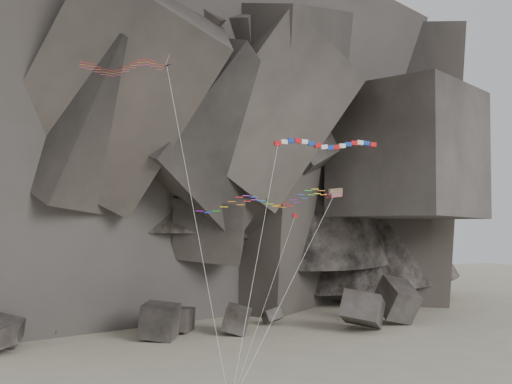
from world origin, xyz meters
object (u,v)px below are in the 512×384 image
object	(u,v)px
pennant_kite	(285,243)
delta_kite	(120,67)
banner_kite	(326,145)
parafoil_kite	(264,200)

from	to	relation	value
pennant_kite	delta_kite	bearing A→B (deg)	139.55
banner_kite	pennant_kite	xyz separation A→B (m)	(-5.17, -2.58, -9.23)
delta_kite	parafoil_kite	size ratio (longest dim) A/B	1.66
delta_kite	parafoil_kite	xyz separation A→B (m)	(13.17, -0.00, -11.45)
banner_kite	parafoil_kite	bearing A→B (deg)	-169.69
parafoil_kite	banner_kite	bearing A→B (deg)	-0.12
banner_kite	delta_kite	bearing A→B (deg)	-173.17
delta_kite	banner_kite	distance (m)	20.57
parafoil_kite	pennant_kite	distance (m)	4.53
delta_kite	pennant_kite	distance (m)	21.16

